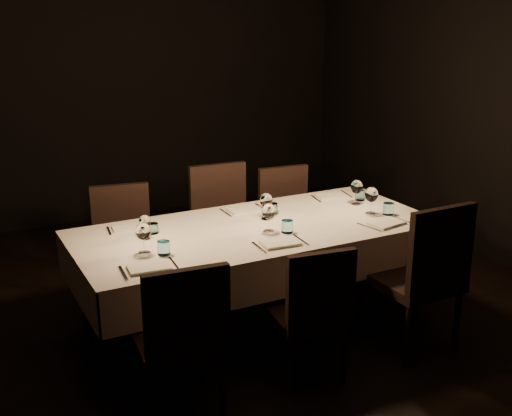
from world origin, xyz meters
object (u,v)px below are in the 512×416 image
chair_far_left (123,240)px  chair_near_center (313,308)px  chair_far_right (288,217)px  chair_near_right (424,272)px  chair_near_left (182,335)px  chair_far_center (224,221)px  dining_table (256,237)px

chair_far_left → chair_near_center: bearing=-56.3°
chair_near_center → chair_far_left: chair_far_left is taller
chair_far_right → chair_near_right: bearing=-80.3°
chair_near_left → chair_far_right: bearing=-130.0°
chair_near_left → chair_near_right: 1.68m
chair_far_center → chair_far_right: chair_far_center is taller
chair_near_left → chair_far_center: bearing=-116.3°
dining_table → chair_far_left: bearing=130.9°
chair_near_center → chair_far_center: (0.14, 1.59, 0.05)m
chair_far_left → chair_far_right: (1.41, -0.09, 0.00)m
chair_near_left → chair_near_right: bearing=-175.2°
dining_table → chair_far_right: (0.69, 0.74, -0.17)m
chair_near_center → chair_near_right: 0.84m
chair_near_center → chair_far_left: 1.77m
chair_near_center → chair_near_right: size_ratio=0.85×
chair_near_center → chair_far_left: (-0.69, 1.63, 0.02)m
dining_table → chair_far_center: 0.81m
chair_near_left → chair_far_center: chair_far_center is taller
chair_near_right → chair_far_center: 1.76m
dining_table → chair_far_right: chair_far_right is taller
chair_far_left → chair_far_center: (0.83, -0.04, 0.04)m
chair_near_right → chair_far_right: (-0.11, 1.57, -0.06)m
chair_far_left → chair_far_right: size_ratio=1.00×
dining_table → chair_near_right: size_ratio=2.40×
dining_table → chair_far_right: 1.03m
chair_far_center → chair_far_right: (0.58, -0.05, -0.03)m
chair_near_left → chair_near_center: (0.84, 0.01, -0.03)m
chair_far_left → dining_table: bearing=-38.3°
dining_table → chair_far_right: bearing=46.9°
chair_far_right → chair_far_left: bearing=-178.0°
chair_near_center → chair_far_center: size_ratio=0.89×
chair_near_center → chair_far_center: chair_far_center is taller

